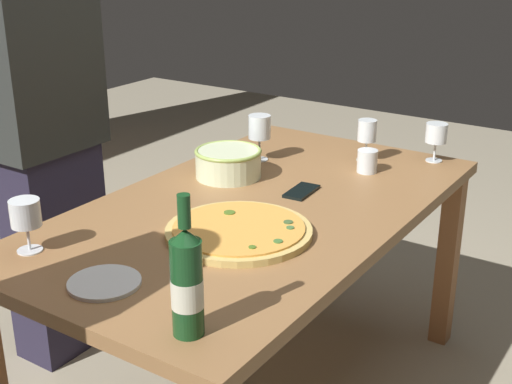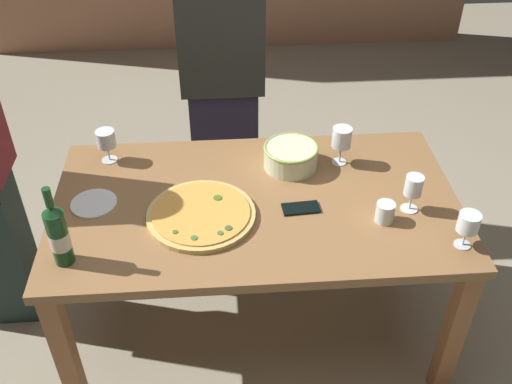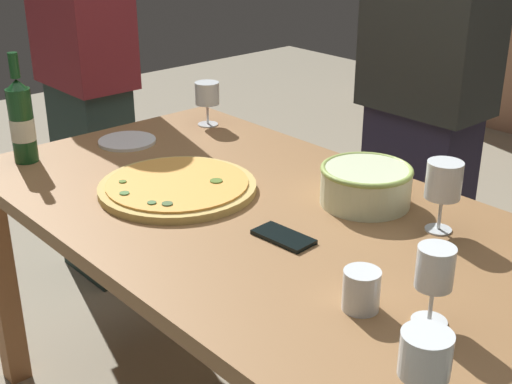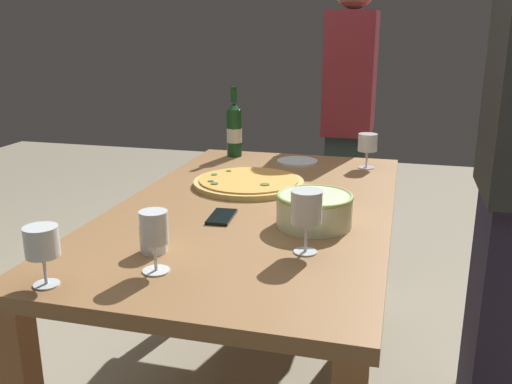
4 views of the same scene
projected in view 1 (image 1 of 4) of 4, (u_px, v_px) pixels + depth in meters
dining_table at (256, 232)px, 2.22m from camera, size 1.60×0.90×0.75m
pizza at (239, 231)px, 1.97m from camera, size 0.42×0.42×0.03m
serving_bowl at (228, 162)px, 2.40m from camera, size 0.23×0.23×0.10m
wine_bottle at (187, 282)px, 1.45m from camera, size 0.07×0.07×0.32m
wine_glass_near_pizza at (26, 216)px, 1.84m from camera, size 0.08×0.08×0.15m
wine_glass_by_bottle at (367, 133)px, 2.55m from camera, size 0.07×0.07×0.15m
wine_glass_far_left at (436, 135)px, 2.55m from camera, size 0.08×0.08×0.14m
wine_glass_far_right at (260, 129)px, 2.55m from camera, size 0.08×0.08×0.17m
cup_amber at (367, 161)px, 2.46m from camera, size 0.07×0.07×0.08m
side_plate at (104, 283)px, 1.70m from camera, size 0.18×0.18×0.01m
cell_phone at (302, 191)px, 2.28m from camera, size 0.15×0.08×0.01m
person_host at (46, 142)px, 2.50m from camera, size 0.40×0.24×1.65m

